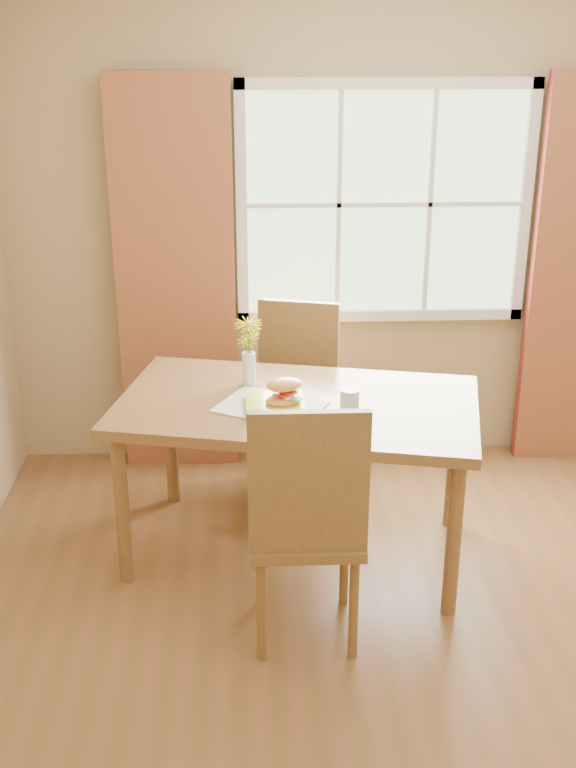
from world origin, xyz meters
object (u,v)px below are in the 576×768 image
(chair_near, at_px, (307,518))
(croissant_sandwich, at_px, (284,392))
(dining_table, at_px, (297,418))
(chair_far, at_px, (295,391))
(water_glass, at_px, (350,404))
(flower_vase, at_px, (249,344))

(chair_near, height_order, croissant_sandwich, chair_near)
(dining_table, distance_m, chair_far, 0.68)
(chair_far, bearing_deg, croissant_sandwich, -82.41)
(chair_near, distance_m, chair_far, 1.38)
(croissant_sandwich, bearing_deg, dining_table, 36.43)
(croissant_sandwich, relative_size, water_glass, 1.54)
(chair_near, height_order, water_glass, chair_near)
(dining_table, height_order, water_glass, water_glass)
(dining_table, height_order, chair_near, chair_near)
(water_glass, distance_m, flower_vase, 0.61)
(flower_vase, bearing_deg, dining_table, -44.91)
(dining_table, height_order, flower_vase, flower_vase)
(chair_near, bearing_deg, water_glass, 67.65)
(croissant_sandwich, bearing_deg, flower_vase, 100.89)
(dining_table, bearing_deg, chair_near, -77.71)
(dining_table, xyz_separation_m, croissant_sandwich, (-0.06, -0.08, 0.16))
(chair_near, distance_m, croissant_sandwich, 0.69)
(water_glass, height_order, flower_vase, flower_vase)
(dining_table, height_order, chair_far, chair_far)
(chair_near, height_order, flower_vase, flower_vase)
(dining_table, xyz_separation_m, chair_near, (-0.00, -0.72, -0.11))
(chair_far, xyz_separation_m, water_glass, (0.20, -0.84, 0.29))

